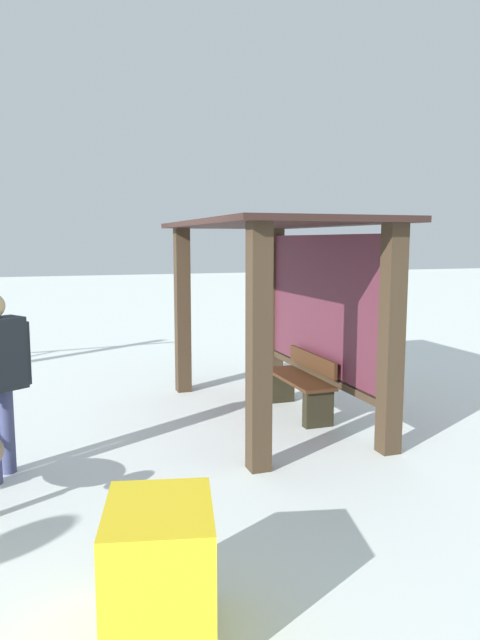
% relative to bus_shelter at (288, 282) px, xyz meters
% --- Properties ---
extents(ground_plane, '(60.00, 60.00, 0.00)m').
position_rel_bus_shelter_xyz_m(ground_plane, '(0.00, -0.24, -1.61)').
color(ground_plane, white).
extents(bus_shelter, '(3.46, 1.84, 2.32)m').
position_rel_bus_shelter_xyz_m(bus_shelter, '(0.00, 0.00, 0.00)').
color(bus_shelter, '#3C2E1F').
rests_on(bus_shelter, ground).
extents(bench_left_inside, '(1.29, 0.40, 0.74)m').
position_rel_bus_shelter_xyz_m(bench_left_inside, '(0.00, 0.18, -1.26)').
color(bench_left_inside, '#412614').
rests_on(bench_left_inside, ground).
extents(grit_bin, '(0.81, 0.70, 0.73)m').
position_rel_bus_shelter_xyz_m(grit_bin, '(3.47, -2.22, -1.24)').
color(grit_bin, yellow).
rests_on(grit_bin, ground).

